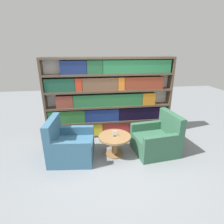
% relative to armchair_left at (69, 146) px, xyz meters
% --- Properties ---
extents(ground_plane, '(14.00, 14.00, 0.00)m').
position_rel_armchair_left_xyz_m(ground_plane, '(0.97, -0.29, -0.29)').
color(ground_plane, gray).
extents(bookshelf, '(3.19, 0.30, 2.02)m').
position_rel_armchair_left_xyz_m(bookshelf, '(0.96, 0.98, 0.70)').
color(bookshelf, silver).
rests_on(bookshelf, ground_plane).
extents(armchair_left, '(0.95, 0.91, 0.89)m').
position_rel_armchair_left_xyz_m(armchair_left, '(0.00, 0.00, 0.00)').
color(armchair_left, '#386684').
rests_on(armchair_left, ground_plane).
extents(armchair_right, '(0.96, 0.92, 0.89)m').
position_rel_armchair_left_xyz_m(armchair_right, '(1.91, 0.00, 0.00)').
color(armchair_right, '#336047').
rests_on(armchair_right, ground_plane).
extents(coffee_table, '(0.69, 0.69, 0.46)m').
position_rel_armchair_left_xyz_m(coffee_table, '(0.95, -0.01, 0.04)').
color(coffee_table, olive).
rests_on(coffee_table, ground_plane).
extents(table_sign, '(0.10, 0.06, 0.12)m').
position_rel_armchair_left_xyz_m(table_sign, '(0.95, -0.01, 0.22)').
color(table_sign, black).
rests_on(table_sign, coffee_table).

